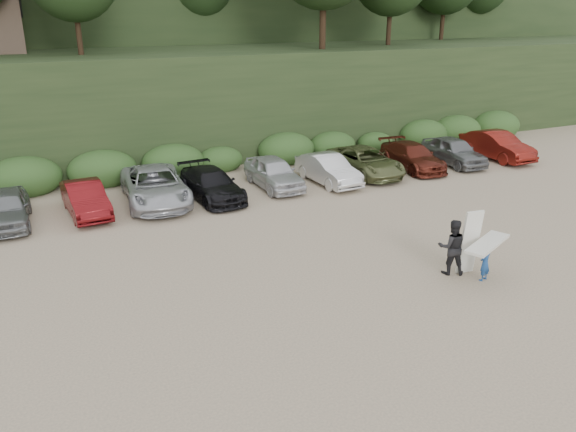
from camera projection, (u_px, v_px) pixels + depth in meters
ground at (344, 279)px, 18.36m from camera, size 120.00×120.00×0.00m
parked_cars at (181, 186)px, 25.57m from camera, size 39.28×6.38×1.59m
child_surfer at (486, 254)px, 17.98m from camera, size 2.29×1.50×1.34m
adult_surfer at (454, 246)px, 18.45m from camera, size 1.40×1.06×2.24m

